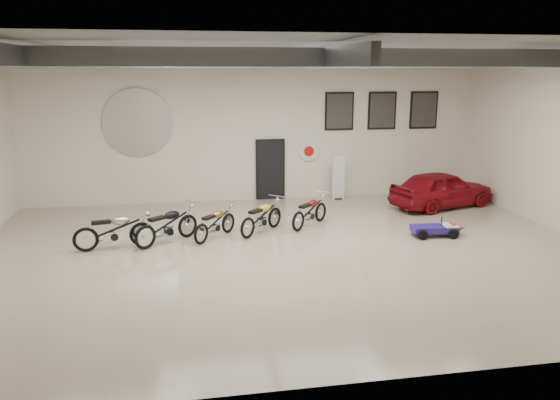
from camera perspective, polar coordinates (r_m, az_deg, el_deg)
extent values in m
cube|color=#BBA98F|center=(13.95, 0.88, -5.53)|extent=(16.00, 12.00, 0.01)
cube|color=slate|center=(13.20, 0.96, 15.46)|extent=(16.00, 12.00, 0.01)
cube|color=silver|center=(19.22, -2.55, 7.36)|extent=(16.00, 0.02, 5.00)
cube|color=black|center=(19.45, -1.03, 3.13)|extent=(0.92, 0.08, 2.10)
imported|color=maroon|center=(19.16, 16.54, 1.11)|extent=(2.47, 3.94, 1.25)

